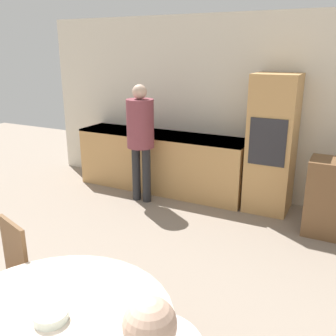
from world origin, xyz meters
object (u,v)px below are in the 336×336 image
(oven_unit, at_px, (272,144))
(chair_far_left, at_px, (5,277))
(person_standing, at_px, (140,131))
(bowl_near, at_px, (51,316))
(cup, at_px, (121,332))

(oven_unit, distance_m, chair_far_left, 3.57)
(oven_unit, xyz_separation_m, person_standing, (-1.70, -0.54, 0.11))
(bowl_near, bearing_deg, oven_unit, 84.88)
(oven_unit, bearing_deg, bowl_near, -95.12)
(person_standing, distance_m, bowl_near, 3.48)
(oven_unit, relative_size, cup, 21.71)
(chair_far_left, relative_size, bowl_near, 5.11)
(person_standing, height_order, cup, person_standing)
(cup, height_order, bowl_near, cup)
(chair_far_left, distance_m, bowl_near, 0.95)
(cup, bearing_deg, bowl_near, -172.56)
(person_standing, bearing_deg, oven_unit, 17.54)
(cup, bearing_deg, chair_far_left, 165.39)
(person_standing, distance_m, cup, 3.61)
(bowl_near, bearing_deg, person_standing, 113.24)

